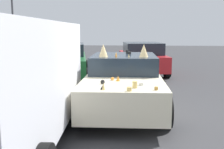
% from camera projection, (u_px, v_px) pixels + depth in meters
% --- Properties ---
extents(ground_plane, '(60.00, 60.00, 0.00)m').
position_uv_depth(ground_plane, '(123.00, 108.00, 7.34)').
color(ground_plane, '#38383A').
extents(art_car_decorated, '(4.62, 2.12, 1.70)m').
position_uv_depth(art_car_decorated, '(123.00, 81.00, 7.28)').
color(art_car_decorated, beige).
rests_on(art_car_decorated, ground).
extents(parked_sedan_behind_right, '(4.73, 2.53, 1.46)m').
position_uv_depth(parked_sedan_behind_right, '(66.00, 61.00, 11.96)').
color(parked_sedan_behind_right, '#1E602D').
rests_on(parked_sedan_behind_right, ground).
extents(parked_sedan_behind_left, '(4.37, 2.43, 1.48)m').
position_uv_depth(parked_sedan_behind_left, '(142.00, 58.00, 13.02)').
color(parked_sedan_behind_left, red).
rests_on(parked_sedan_behind_left, ground).
extents(lot_lamp_post, '(0.28, 0.28, 4.83)m').
position_uv_depth(lot_lamp_post, '(13.00, 16.00, 17.18)').
color(lot_lamp_post, '#4C4C51').
rests_on(lot_lamp_post, ground).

